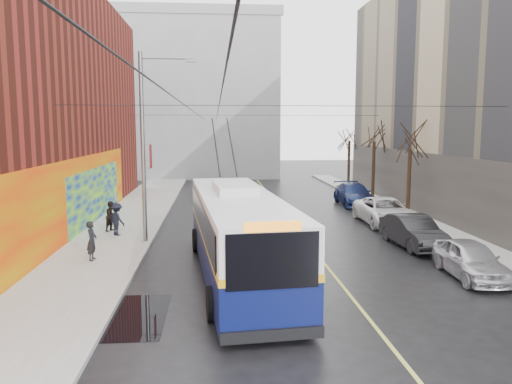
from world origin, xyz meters
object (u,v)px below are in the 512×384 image
(parked_car_a, at_px, (471,259))
(pedestrian_a, at_px, (92,241))
(parked_car_d, at_px, (354,194))
(trolleybus, at_px, (238,233))
(tree_mid, at_px, (375,131))
(parked_car_b, at_px, (413,231))
(parked_car_c, at_px, (385,211))
(tree_far, at_px, (350,132))
(pedestrian_c, at_px, (117,219))
(pedestrian_b, at_px, (112,216))
(following_car, at_px, (215,194))
(streetlight_pole, at_px, (146,143))
(tree_near, at_px, (411,137))

(parked_car_a, bearing_deg, pedestrian_a, 170.87)
(parked_car_d, bearing_deg, trolleybus, -117.79)
(tree_mid, bearing_deg, parked_car_d, -135.86)
(parked_car_b, xyz_separation_m, parked_car_c, (0.54, 5.48, 0.02))
(parked_car_b, bearing_deg, tree_far, 78.80)
(parked_car_d, distance_m, pedestrian_c, 17.76)
(parked_car_b, xyz_separation_m, pedestrian_b, (-14.59, 4.11, 0.20))
(tree_far, distance_m, trolleybus, 28.16)
(following_car, bearing_deg, trolleybus, -93.34)
(tree_mid, height_order, following_car, tree_mid)
(tree_far, height_order, pedestrian_c, tree_far)
(parked_car_c, bearing_deg, streetlight_pole, -163.70)
(tree_near, xyz_separation_m, parked_car_a, (-2.52, -12.47, -4.28))
(parked_car_c, bearing_deg, following_car, 140.68)
(streetlight_pole, height_order, pedestrian_c, streetlight_pole)
(trolleybus, distance_m, pedestrian_b, 10.24)
(parked_car_b, xyz_separation_m, pedestrian_a, (-14.22, -1.71, 0.22))
(following_car, bearing_deg, pedestrian_a, -114.55)
(tree_mid, relative_size, pedestrian_a, 4.13)
(tree_far, bearing_deg, pedestrian_a, -126.01)
(pedestrian_c, bearing_deg, parked_car_b, -147.00)
(streetlight_pole, distance_m, tree_mid, 19.96)
(tree_mid, distance_m, trolleybus, 21.99)
(trolleybus, distance_m, parked_car_c, 13.00)
(pedestrian_a, height_order, pedestrian_c, pedestrian_c)
(parked_car_a, bearing_deg, parked_car_d, 91.26)
(streetlight_pole, height_order, tree_near, streetlight_pole)
(parked_car_a, xyz_separation_m, following_car, (-9.43, 18.20, 0.13))
(tree_near, height_order, tree_far, tree_far)
(parked_car_d, relative_size, pedestrian_c, 3.20)
(parked_car_a, xyz_separation_m, pedestrian_c, (-14.36, 7.85, 0.28))
(tree_mid, relative_size, pedestrian_b, 4.22)
(tree_far, xyz_separation_m, pedestrian_c, (-16.88, -18.63, -4.17))
(parked_car_d, bearing_deg, pedestrian_c, -146.12)
(pedestrian_b, bearing_deg, parked_car_d, -29.71)
(tree_mid, xyz_separation_m, pedestrian_a, (-16.99, -16.37, -4.29))
(following_car, bearing_deg, parked_car_c, -45.26)
(parked_car_d, distance_m, following_car, 9.97)
(tree_mid, xyz_separation_m, pedestrian_b, (-17.36, -10.56, -4.31))
(parked_car_b, relative_size, pedestrian_b, 2.85)
(streetlight_pole, relative_size, parked_car_a, 2.19)
(trolleybus, bearing_deg, parked_car_d, 56.06)
(parked_car_b, distance_m, pedestrian_c, 14.44)
(tree_near, distance_m, following_car, 13.88)
(pedestrian_a, xyz_separation_m, pedestrian_c, (0.11, 4.75, 0.02))
(streetlight_pole, bearing_deg, parked_car_c, 16.46)
(parked_car_c, relative_size, pedestrian_a, 3.37)
(pedestrian_a, xyz_separation_m, pedestrian_b, (-0.37, 5.82, -0.02))
(parked_car_a, bearing_deg, pedestrian_b, 151.96)
(parked_car_b, height_order, parked_car_c, parked_car_c)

